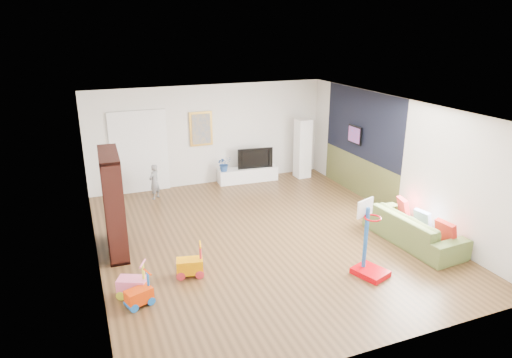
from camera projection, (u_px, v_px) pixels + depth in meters
name	position (u px, v px, depth m)	size (l,w,h in m)	color
floor	(263.00, 237.00, 9.48)	(6.50, 7.50, 0.00)	brown
ceiling	(264.00, 108.00, 8.61)	(6.50, 7.50, 0.00)	white
wall_back	(210.00, 135.00, 12.33)	(6.50, 0.00, 2.70)	silver
wall_front	(379.00, 262.00, 5.75)	(6.50, 0.00, 2.70)	silver
wall_left	(91.00, 198.00, 7.89)	(0.00, 7.50, 2.70)	silver
wall_right	(397.00, 158.00, 10.19)	(0.00, 7.50, 2.70)	silver
navy_accent	(362.00, 124.00, 11.25)	(0.01, 3.20, 1.70)	black
olive_wainscot	(358.00, 176.00, 11.69)	(0.01, 3.20, 1.00)	brown
doorway	(140.00, 153.00, 11.73)	(1.45, 0.06, 2.10)	white
painting_back	(201.00, 129.00, 12.15)	(0.62, 0.06, 0.92)	gold
artwork_right	(355.00, 135.00, 11.50)	(0.04, 0.56, 0.46)	#7F3F8C
media_console	(248.00, 175.00, 12.79)	(1.67, 0.42, 0.39)	white
tall_cabinet	(303.00, 148.00, 12.97)	(0.39, 0.39, 1.68)	white
bookshelf	(113.00, 203.00, 8.63)	(0.35, 1.35, 1.97)	black
sofa	(414.00, 228.00, 9.15)	(2.15, 0.84, 0.63)	#5C6E35
basketball_hoop	(373.00, 240.00, 7.83)	(0.47, 0.57, 1.38)	#CA0109
ride_on_yellow	(190.00, 260.00, 7.92)	(0.46, 0.28, 0.61)	#EF9500
ride_on_orange	(138.00, 291.00, 7.09)	(0.41, 0.25, 0.54)	#DF3906
ride_on_pink	(132.00, 280.00, 7.33)	(0.46, 0.28, 0.61)	pink
child	(154.00, 182.00, 11.44)	(0.33, 0.21, 0.89)	slate
tv	(254.00, 157.00, 12.70)	(0.99, 0.13, 0.57)	black
vase_plant	(224.00, 164.00, 12.38)	(0.38, 0.33, 0.42)	navy
pillow_left	(446.00, 232.00, 8.57)	(0.11, 0.42, 0.42)	red
pillow_center	(423.00, 219.00, 9.14)	(0.10, 0.36, 0.36)	silver
pillow_right	(403.00, 207.00, 9.74)	(0.10, 0.38, 0.38)	red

